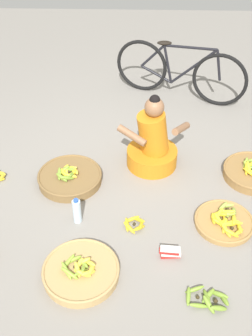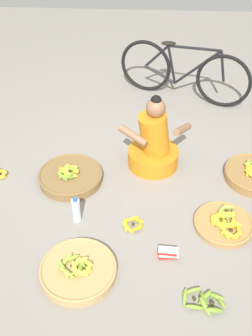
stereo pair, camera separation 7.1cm
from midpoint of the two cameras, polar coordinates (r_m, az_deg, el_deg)
ground_plane at (r=4.10m, az=-0.41°, el=-1.97°), size 10.00×10.00×0.00m
vendor_woman_front at (r=4.17m, az=3.22°, el=3.37°), size 0.73×0.53×0.82m
bicycle_leaning at (r=5.34m, az=7.00°, el=13.09°), size 1.61×0.64×0.73m
banana_basket_mid_left at (r=4.11m, az=-8.26°, el=-1.26°), size 0.64×0.64×0.17m
banana_basket_back_center at (r=3.76m, az=12.93°, el=-7.21°), size 0.53×0.53×0.13m
banana_basket_mid_right at (r=3.34m, az=-6.87°, el=-13.99°), size 0.61×0.61×0.16m
loose_bananas_back_right at (r=3.26m, az=10.77°, el=-17.38°), size 0.33×0.24×0.10m
loose_bananas_front_center at (r=3.67m, az=0.63°, el=-7.75°), size 0.22×0.22×0.09m
water_bottle at (r=3.67m, az=-7.35°, el=-5.93°), size 0.07×0.07×0.27m
packet_carton_stack at (r=3.44m, az=5.54°, el=-11.53°), size 0.18×0.07×0.12m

